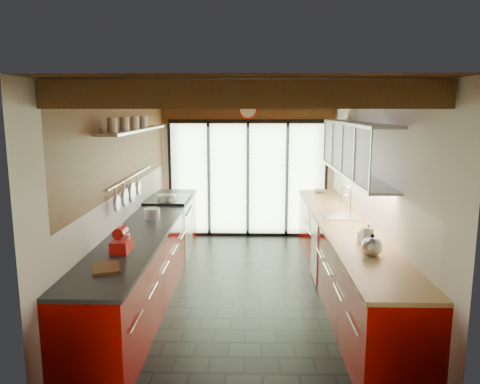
{
  "coord_description": "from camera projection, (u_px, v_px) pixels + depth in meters",
  "views": [
    {
      "loc": [
        0.05,
        -5.87,
        2.37
      ],
      "look_at": [
        -0.09,
        0.4,
        1.25
      ],
      "focal_mm": 35.0,
      "sensor_mm": 36.0,
      "label": 1
    }
  ],
  "objects": [
    {
      "name": "pot_large",
      "position": [
        152.0,
        213.0,
        6.26
      ],
      "size": [
        0.28,
        0.28,
        0.14
      ],
      "primitive_type": "cylinder",
      "rotation": [
        0.0,
        0.0,
        0.41
      ],
      "color": "silver",
      "rests_on": "left_counter"
    },
    {
      "name": "stand_mixer",
      "position": [
        122.0,
        241.0,
        4.8
      ],
      "size": [
        0.18,
        0.3,
        0.27
      ],
      "color": "red",
      "rests_on": "left_counter"
    },
    {
      "name": "left_wall_fixtures",
      "position": [
        133.0,
        147.0,
        6.04
      ],
      "size": [
        0.28,
        2.6,
        0.96
      ],
      "color": "silver",
      "rests_on": "ground"
    },
    {
      "name": "room_shell",
      "position": [
        247.0,
        166.0,
        5.91
      ],
      "size": [
        5.5,
        5.5,
        5.5
      ],
      "color": "silver",
      "rests_on": "ground"
    },
    {
      "name": "glass_door",
      "position": [
        248.0,
        148.0,
        8.56
      ],
      "size": [
        2.95,
        0.1,
        2.9
      ],
      "color": "#C6EAAD",
      "rests_on": "ground"
    },
    {
      "name": "ground",
      "position": [
        246.0,
        290.0,
        6.2
      ],
      "size": [
        5.5,
        5.5,
        0.0
      ],
      "primitive_type": "plane",
      "color": "black",
      "rests_on": "ground"
    },
    {
      "name": "ceiling_beams",
      "position": [
        247.0,
        102.0,
        6.14
      ],
      "size": [
        3.14,
        5.06,
        4.9
      ],
      "color": "#593316",
      "rests_on": "ground"
    },
    {
      "name": "soap_bottle",
      "position": [
        362.0,
        235.0,
        5.09
      ],
      "size": [
        0.09,
        0.09,
        0.19
      ],
      "primitive_type": "imported",
      "rotation": [
        0.0,
        0.0,
        -0.05
      ],
      "color": "silver",
      "rests_on": "right_counter"
    },
    {
      "name": "kettle",
      "position": [
        372.0,
        245.0,
        4.67
      ],
      "size": [
        0.24,
        0.27,
        0.25
      ],
      "color": "silver",
      "rests_on": "right_counter"
    },
    {
      "name": "pot_small",
      "position": [
        167.0,
        198.0,
        7.37
      ],
      "size": [
        0.34,
        0.34,
        0.11
      ],
      "primitive_type": "cylinder",
      "rotation": [
        0.0,
        0.0,
        0.14
      ],
      "color": "silver",
      "rests_on": "left_counter"
    },
    {
      "name": "sink_assembly",
      "position": [
        341.0,
        213.0,
        6.39
      ],
      "size": [
        0.45,
        0.52,
        0.43
      ],
      "color": "silver",
      "rests_on": "right_counter"
    },
    {
      "name": "paper_towel",
      "position": [
        368.0,
        240.0,
        4.82
      ],
      "size": [
        0.14,
        0.14,
        0.29
      ],
      "color": "white",
      "rests_on": "right_counter"
    },
    {
      "name": "cutting_board",
      "position": [
        106.0,
        268.0,
        4.28
      ],
      "size": [
        0.34,
        0.39,
        0.03
      ],
      "primitive_type": "cube",
      "rotation": [
        0.0,
        0.0,
        0.34
      ],
      "color": "brown",
      "rests_on": "left_counter"
    },
    {
      "name": "range_stove",
      "position": [
        169.0,
        228.0,
        7.57
      ],
      "size": [
        0.66,
        0.9,
        0.97
      ],
      "color": "silver",
      "rests_on": "ground"
    },
    {
      "name": "left_counter",
      "position": [
        149.0,
        256.0,
        6.15
      ],
      "size": [
        0.68,
        5.0,
        0.92
      ],
      "color": "#940400",
      "rests_on": "ground"
    },
    {
      "name": "upper_cabinets_right",
      "position": [
        356.0,
        149.0,
        6.14
      ],
      "size": [
        0.34,
        3.0,
        3.0
      ],
      "color": "silver",
      "rests_on": "ground"
    },
    {
      "name": "right_counter",
      "position": [
        344.0,
        257.0,
        6.09
      ],
      "size": [
        0.68,
        5.0,
        0.92
      ],
      "color": "#940400",
      "rests_on": "ground"
    },
    {
      "name": "bowl",
      "position": [
        320.0,
        191.0,
        8.22
      ],
      "size": [
        0.27,
        0.27,
        0.05
      ],
      "primitive_type": "imported",
      "rotation": [
        0.0,
        0.0,
        -0.43
      ],
      "color": "silver",
      "rests_on": "right_counter"
    }
  ]
}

